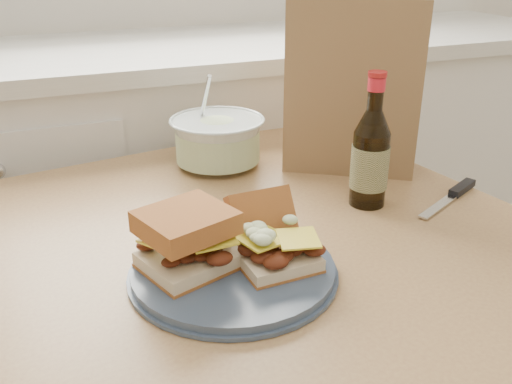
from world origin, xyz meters
name	(u,v)px	position (x,y,z in m)	size (l,w,h in m)	color
cabinet_run	(189,196)	(0.00, 1.70, 0.47)	(2.50, 0.64, 0.94)	silver
dining_table	(255,289)	(-0.10, 0.91, 0.65)	(1.04, 1.04, 0.76)	tan
plate	(233,270)	(-0.18, 0.80, 0.77)	(0.29, 0.29, 0.02)	#3C4A61
sandwich_left	(187,240)	(-0.24, 0.81, 0.82)	(0.15, 0.14, 0.09)	beige
sandwich_right	(272,239)	(-0.12, 0.79, 0.81)	(0.11, 0.15, 0.09)	beige
coleslaw_bowl	(218,143)	(-0.06, 1.22, 0.81)	(0.20, 0.20, 0.20)	silver
beer_bottle	(370,157)	(0.13, 0.93, 0.85)	(0.07, 0.07, 0.24)	black
knife	(456,192)	(0.31, 0.90, 0.77)	(0.19, 0.11, 0.01)	silver
paper_bag	(353,83)	(0.21, 1.13, 0.93)	(0.26, 0.17, 0.34)	#8E6545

